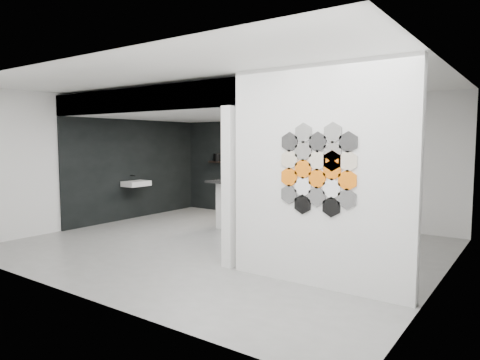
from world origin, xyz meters
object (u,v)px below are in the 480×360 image
at_px(partition_panel, 318,177).
at_px(bottle_dark, 250,159).
at_px(glass_bowl, 307,162).
at_px(stockpot, 218,157).
at_px(kitchen_island, 256,206).
at_px(wall_basin, 136,184).
at_px(glass_vase, 307,161).
at_px(kettle, 291,161).
at_px(utensil_cup, 239,160).

height_order(partition_panel, bottle_dark, partition_panel).
height_order(glass_bowl, bottle_dark, bottle_dark).
height_order(stockpot, bottle_dark, stockpot).
distance_m(kitchen_island, glass_bowl, 1.84).
bearing_deg(wall_basin, bottle_dark, 48.40).
xyz_separation_m(wall_basin, glass_vase, (3.39, 2.07, 0.54)).
distance_m(kettle, utensil_cup, 1.50).
distance_m(wall_basin, glass_vase, 4.01).
bearing_deg(stockpot, wall_basin, -111.57).
relative_size(stockpot, bottle_dark, 1.39).
bearing_deg(glass_bowl, kitchen_island, -102.11).
bearing_deg(wall_basin, stockpot, 68.43).
distance_m(partition_panel, glass_bowl, 4.39).
bearing_deg(utensil_cup, glass_bowl, 0.00).
height_order(stockpot, kettle, stockpot).
bearing_deg(partition_panel, glass_vase, 118.23).
bearing_deg(bottle_dark, glass_bowl, 0.00).
relative_size(partition_panel, kettle, 16.74).
bearing_deg(partition_panel, wall_basin, 161.77).
distance_m(partition_panel, glass_vase, 4.39).
xyz_separation_m(stockpot, bottle_dark, (1.02, 0.00, -0.01)).
relative_size(wall_basin, stockpot, 2.52).
bearing_deg(utensil_cup, kitchen_island, -45.58).
distance_m(stockpot, kettle, 2.17).
distance_m(wall_basin, glass_bowl, 4.00).
xyz_separation_m(bottle_dark, utensil_cup, (-0.35, 0.00, -0.04)).
height_order(stockpot, utensil_cup, stockpot).
bearing_deg(bottle_dark, kettle, 0.00).
bearing_deg(glass_vase, kitchen_island, -102.11).
distance_m(partition_panel, utensil_cup, 5.55).
bearing_deg(utensil_cup, kettle, 0.00).
xyz_separation_m(wall_basin, utensil_cup, (1.49, 2.07, 0.51)).
bearing_deg(kitchen_island, wall_basin, -163.61).
distance_m(kettle, bottle_dark, 1.15).
xyz_separation_m(glass_bowl, glass_vase, (0.00, 0.00, 0.02)).
bearing_deg(glass_vase, partition_panel, -61.77).
xyz_separation_m(kitchen_island, bottle_dark, (-1.21, 1.59, 0.88)).
relative_size(stockpot, utensil_cup, 2.74).
bearing_deg(kettle, utensil_cup, 174.08).
relative_size(kettle, utensil_cup, 1.93).
height_order(kitchen_island, utensil_cup, kitchen_island).
bearing_deg(glass_bowl, partition_panel, -61.77).
bearing_deg(kettle, partition_panel, -63.21).
height_order(partition_panel, glass_vase, partition_panel).
height_order(stockpot, glass_vase, stockpot).
relative_size(partition_panel, stockpot, 11.78).
distance_m(partition_panel, wall_basin, 5.78).
xyz_separation_m(kitchen_island, glass_vase, (0.34, 1.59, 0.87)).
bearing_deg(kitchen_island, partition_panel, -35.60).
relative_size(wall_basin, kitchen_island, 0.30).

